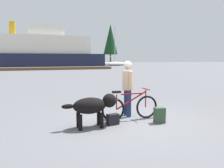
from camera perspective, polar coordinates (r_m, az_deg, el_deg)
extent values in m
plane|color=slate|center=(6.24, 5.95, -9.79)|extent=(160.00, 160.00, 0.00)
torus|color=black|center=(6.56, 9.06, -5.95)|extent=(0.68, 0.06, 0.68)
torus|color=black|center=(6.14, 0.31, -6.76)|extent=(0.68, 0.06, 0.68)
cube|color=maroon|center=(6.27, 5.29, -2.58)|extent=(0.68, 0.03, 0.03)
cube|color=maroon|center=(6.29, 5.10, -4.25)|extent=(0.91, 0.03, 0.49)
cylinder|color=maroon|center=(6.13, 1.19, -4.77)|extent=(0.03, 0.03, 0.42)
cylinder|color=maroon|center=(6.49, 8.79, -3.74)|extent=(0.03, 0.03, 0.52)
cube|color=black|center=(6.07, 1.20, -2.09)|extent=(0.24, 0.10, 0.06)
cylinder|color=maroon|center=(6.44, 8.83, -1.30)|extent=(0.03, 0.44, 0.03)
cube|color=slate|center=(6.07, 0.13, -4.02)|extent=(0.36, 0.14, 0.02)
cylinder|color=navy|center=(6.84, 3.70, -4.77)|extent=(0.14, 0.14, 0.82)
cylinder|color=navy|center=(6.64, 4.45, -5.13)|extent=(0.14, 0.14, 0.82)
cylinder|color=#D8B28C|center=(6.64, 4.12, 0.95)|extent=(0.32, 0.32, 0.58)
cylinder|color=#D8B28C|center=(6.83, 3.39, 1.41)|extent=(0.09, 0.09, 0.51)
cylinder|color=#D8B28C|center=(6.43, 4.91, 1.06)|extent=(0.09, 0.09, 0.51)
sphere|color=tan|center=(6.61, 4.15, 4.74)|extent=(0.22, 0.22, 0.22)
sphere|color=white|center=(6.61, 4.16, 5.00)|extent=(0.24, 0.24, 0.24)
ellipsoid|color=black|center=(5.60, -5.84, -5.65)|extent=(0.86, 0.49, 0.42)
sphere|color=black|center=(5.72, -0.69, -4.34)|extent=(0.37, 0.37, 0.37)
ellipsoid|color=black|center=(5.50, -11.44, -5.78)|extent=(0.32, 0.12, 0.12)
cylinder|color=black|center=(5.89, -3.48, -8.82)|extent=(0.10, 0.10, 0.39)
cylinder|color=black|center=(5.64, -2.72, -9.52)|extent=(0.10, 0.10, 0.39)
cylinder|color=black|center=(5.76, -8.80, -9.22)|extent=(0.10, 0.10, 0.39)
cylinder|color=black|center=(5.51, -8.27, -9.97)|extent=(0.10, 0.10, 0.39)
cube|color=#334C33|center=(6.20, 12.32, -7.96)|extent=(0.30, 0.22, 0.43)
cube|color=black|center=(5.92, 0.19, -9.23)|extent=(0.34, 0.23, 0.29)
cube|color=brown|center=(35.16, -15.19, 3.97)|extent=(18.38, 2.48, 0.40)
cube|color=#191E38|center=(42.66, -20.11, 5.70)|extent=(25.59, 7.39, 2.56)
cube|color=silver|center=(42.72, -20.27, 9.56)|extent=(20.47, 6.21, 3.20)
cube|color=silver|center=(42.99, -16.91, 13.01)|extent=(6.14, 4.44, 1.80)
cylinder|color=#BF8C19|center=(43.11, -24.62, 13.08)|extent=(1.10, 1.10, 2.40)
ellipsoid|color=silver|center=(51.61, 0.73, 5.30)|extent=(6.33, 1.77, 0.90)
cylinder|color=#B2B2B7|center=(51.70, 0.74, 10.40)|extent=(0.14, 0.14, 8.29)
cylinder|color=#B2B2B7|center=(51.27, -0.27, 7.14)|extent=(2.85, 0.10, 0.10)
cylinder|color=#4C331E|center=(60.94, -13.26, 6.09)|extent=(0.33, 0.33, 2.47)
cone|color=#19471E|center=(61.08, -13.38, 10.55)|extent=(2.89, 2.89, 7.03)
cylinder|color=#4C331E|center=(61.99, -0.40, 6.44)|extent=(0.38, 0.38, 2.83)
cone|color=#143819|center=(62.21, -0.40, 11.58)|extent=(4.01, 4.01, 8.31)
cylinder|color=#4C331E|center=(66.30, -23.97, 6.06)|extent=(0.38, 0.38, 3.23)
cone|color=#1E4C28|center=(66.54, -24.22, 11.03)|extent=(2.88, 2.88, 8.31)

